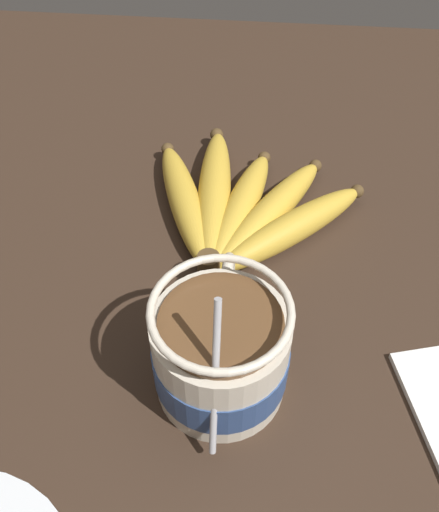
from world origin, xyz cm
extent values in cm
cube|color=#332319|center=(0.00, 0.00, 1.86)|extent=(113.78, 113.78, 3.72)
cylinder|color=beige|center=(-3.91, -3.18, 7.77)|extent=(9.96, 9.96, 8.12)
cylinder|color=navy|center=(-3.91, -3.18, 7.09)|extent=(10.16, 10.16, 3.38)
torus|color=beige|center=(2.00, -3.18, 8.54)|extent=(5.53, 0.90, 5.53)
cylinder|color=brown|center=(-3.91, -3.18, 11.93)|extent=(8.76, 8.76, 0.40)
torus|color=beige|center=(-3.91, -3.18, 13.37)|extent=(9.96, 9.96, 0.60)
cylinder|color=#B2B2B7|center=(-7.90, -3.18, 11.06)|extent=(4.96, 0.50, 11.88)
ellipsoid|color=#B2B2B7|center=(-5.66, -3.18, 5.22)|extent=(3.00, 2.00, 0.80)
cylinder|color=#4C381E|center=(5.77, -1.26, 6.24)|extent=(2.00, 2.00, 3.00)
ellipsoid|color=gold|center=(12.30, -8.54, 5.25)|extent=(14.02, 15.13, 3.07)
sphere|color=#4C381E|center=(18.17, -15.09, 5.25)|extent=(1.38, 1.38, 1.38)
ellipsoid|color=gold|center=(14.24, -6.36, 5.23)|extent=(16.78, 11.76, 3.02)
sphere|color=#4C381E|center=(21.85, -10.95, 5.23)|extent=(1.36, 1.36, 1.36)
ellipsoid|color=gold|center=(14.71, -3.49, 5.24)|extent=(16.68, 6.94, 3.05)
sphere|color=#4C381E|center=(22.68, -5.48, 5.24)|extent=(1.37, 1.37, 1.37)
ellipsoid|color=gold|center=(16.46, -0.69, 5.36)|extent=(19.55, 4.30, 3.28)
sphere|color=#4C381E|center=(26.14, -0.18, 5.36)|extent=(1.48, 1.48, 1.48)
ellipsoid|color=gold|center=(14.96, 2.10, 5.26)|extent=(17.55, 8.92, 3.08)
sphere|color=#4C381E|center=(23.21, 5.12, 5.26)|extent=(1.38, 1.38, 1.38)
camera|label=1|loc=(-26.27, -5.16, 44.01)|focal=40.00mm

